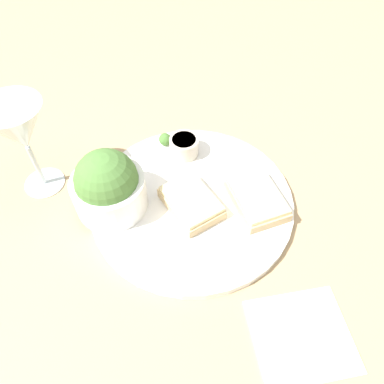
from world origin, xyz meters
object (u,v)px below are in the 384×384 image
(salad_bowl, at_px, (108,186))
(wine_glass, at_px, (19,130))
(sauce_ramekin, at_px, (184,145))
(cheese_toast_far, at_px, (257,198))
(cheese_toast_near, at_px, (189,202))
(napkin, at_px, (301,336))

(salad_bowl, xyz_separation_m, wine_glass, (0.05, 0.14, 0.07))
(salad_bowl, bearing_deg, sauce_ramekin, -40.11)
(salad_bowl, height_order, sauce_ramekin, salad_bowl)
(cheese_toast_far, bearing_deg, cheese_toast_near, 98.66)
(sauce_ramekin, distance_m, cheese_toast_near, 0.12)
(cheese_toast_near, xyz_separation_m, cheese_toast_far, (0.02, -0.11, -0.00))
(sauce_ramekin, distance_m, wine_glass, 0.27)
(wine_glass, bearing_deg, cheese_toast_near, -98.91)
(cheese_toast_far, distance_m, wine_glass, 0.39)
(salad_bowl, xyz_separation_m, cheese_toast_far, (0.02, -0.24, -0.03))
(sauce_ramekin, height_order, napkin, sauce_ramekin)
(cheese_toast_far, bearing_deg, wine_glass, 86.29)
(wine_glass, bearing_deg, salad_bowl, -108.62)
(cheese_toast_near, bearing_deg, napkin, -138.83)
(sauce_ramekin, xyz_separation_m, cheese_toast_far, (-0.11, -0.13, -0.01))
(sauce_ramekin, xyz_separation_m, wine_glass, (-0.08, 0.24, 0.09))
(cheese_toast_near, relative_size, cheese_toast_far, 0.98)
(cheese_toast_far, relative_size, wine_glass, 0.73)
(cheese_toast_near, distance_m, napkin, 0.26)
(cheese_toast_far, bearing_deg, napkin, -164.70)
(sauce_ramekin, bearing_deg, napkin, -149.21)
(cheese_toast_far, height_order, wine_glass, wine_glass)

